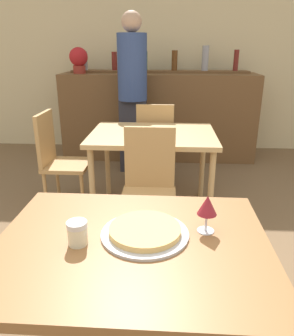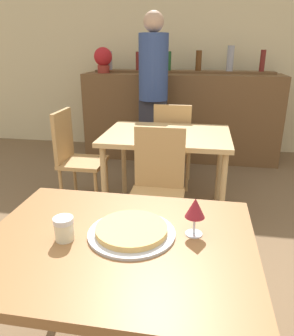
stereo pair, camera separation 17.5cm
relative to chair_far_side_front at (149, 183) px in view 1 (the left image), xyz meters
name	(u,v)px [view 1 (the left image)]	position (x,y,z in m)	size (l,w,h in m)	color
wall_back	(160,52)	(0.00, 2.76, 0.87)	(8.00, 0.05, 2.80)	beige
dining_table_near	(132,260)	(0.00, -1.15, 0.16)	(1.07, 0.84, 0.78)	brown
dining_table_far	(153,142)	(0.00, 0.58, 0.15)	(1.10, 0.83, 0.77)	tan
bar_counter	(158,116)	(0.00, 2.25, 0.04)	(2.60, 0.56, 1.15)	brown
bar_back_shelf	(161,67)	(0.02, 2.39, 0.68)	(2.39, 0.24, 0.35)	brown
chair_far_side_front	(149,183)	(0.00, 0.00, 0.00)	(0.40, 0.40, 0.94)	tan
chair_far_side_back	(155,141)	(0.00, 1.16, 0.00)	(0.40, 0.40, 0.94)	tan
chair_far_side_left	(58,156)	(-0.88, 0.58, 0.00)	(0.40, 0.40, 0.94)	tan
pizza_tray	(145,232)	(0.04, -1.10, 0.26)	(0.35, 0.35, 0.04)	#B7B7BC
cheese_shaker	(77,233)	(-0.21, -1.18, 0.29)	(0.08, 0.08, 0.10)	beige
person_standing	(133,89)	(-0.29, 1.67, 0.48)	(0.34, 0.34, 1.85)	#2D2D38
wine_glass	(207,206)	(0.29, -1.05, 0.36)	(0.08, 0.08, 0.16)	silver
potted_plant	(79,59)	(-1.05, 2.20, 0.80)	(0.24, 0.24, 0.33)	maroon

